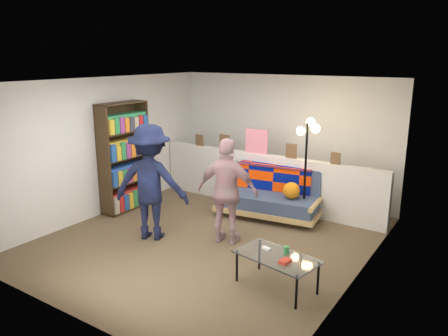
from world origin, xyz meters
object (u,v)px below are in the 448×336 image
at_px(bookshelf, 124,161).
at_px(person_left, 151,182).
at_px(coffee_table, 277,258).
at_px(floor_lamp, 307,150).
at_px(futon_sofa, 270,197).
at_px(person_right, 227,192).

bearing_deg(bookshelf, person_left, -28.76).
relative_size(coffee_table, floor_lamp, 0.61).
height_order(futon_sofa, coffee_table, futon_sofa).
bearing_deg(person_left, floor_lamp, -154.55).
relative_size(futon_sofa, coffee_table, 1.73).
relative_size(bookshelf, person_left, 1.10).
relative_size(bookshelf, person_right, 1.23).
bearing_deg(person_left, person_right, -178.40).
bearing_deg(futon_sofa, floor_lamp, 9.23).
xyz_separation_m(futon_sofa, coffee_table, (1.21, -2.14, 0.03)).
distance_m(bookshelf, person_right, 2.37).
xyz_separation_m(bookshelf, person_right, (2.36, -0.22, -0.11)).
distance_m(person_left, person_right, 1.18).
relative_size(coffee_table, person_right, 0.68).
bearing_deg(bookshelf, futon_sofa, 25.12).
bearing_deg(person_right, bookshelf, -18.57).
bearing_deg(coffee_table, futon_sofa, 119.48).
xyz_separation_m(floor_lamp, person_right, (-0.63, -1.43, -0.45)).
distance_m(bookshelf, person_left, 1.47).
bearing_deg(coffee_table, floor_lamp, 105.15).
height_order(futon_sofa, floor_lamp, floor_lamp).
bearing_deg(person_right, person_left, 11.26).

